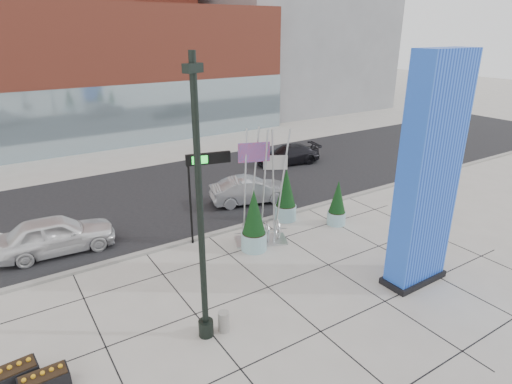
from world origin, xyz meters
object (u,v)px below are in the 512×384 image
lamp_post (201,235)px  car_white_west (56,235)px  car_silver_mid (250,191)px  blue_pylon (428,179)px  concrete_bollard (224,322)px  public_art_sculpture (261,213)px  overhead_street_sign (203,166)px

lamp_post → car_white_west: bearing=109.6°
lamp_post → car_silver_mid: lamp_post is taller
blue_pylon → lamp_post: lamp_post is taller
concrete_bollard → car_silver_mid: (6.46, 8.73, 0.37)m
public_art_sculpture → concrete_bollard: bearing=-110.3°
overhead_street_sign → car_silver_mid: overhead_street_sign is taller
concrete_bollard → public_art_sculpture: bearing=45.6°
public_art_sculpture → car_white_west: 8.92m
concrete_bollard → car_silver_mid: car_silver_mid is taller
lamp_post → car_white_west: (-2.97, 8.35, -2.71)m
overhead_street_sign → car_white_west: 6.99m
lamp_post → concrete_bollard: lamp_post is taller
car_white_west → car_silver_mid: car_white_west is taller
lamp_post → overhead_street_sign: bearing=63.3°
public_art_sculpture → overhead_street_sign: public_art_sculpture is taller
concrete_bollard → lamp_post: bearing=168.2°
public_art_sculpture → car_silver_mid: (2.02, 4.19, -0.66)m
lamp_post → overhead_street_sign: lamp_post is taller
overhead_street_sign → blue_pylon: bearing=-42.4°
public_art_sculpture → blue_pylon: bearing=-37.8°
overhead_street_sign → car_white_west: bearing=170.7°
concrete_bollard → car_white_west: bearing=112.7°
concrete_bollard → car_white_west: size_ratio=0.15×
car_white_west → blue_pylon: bearing=-127.4°
public_art_sculpture → car_white_west: public_art_sculpture is taller
blue_pylon → overhead_street_sign: size_ratio=2.06×
public_art_sculpture → car_silver_mid: 4.69m
lamp_post → car_white_west: size_ratio=1.79×
car_white_west → car_silver_mid: 10.01m
blue_pylon → public_art_sculpture: size_ratio=1.62×
blue_pylon → car_silver_mid: (-1.13, 10.07, -3.40)m
concrete_bollard → overhead_street_sign: (2.43, 6.07, 3.21)m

